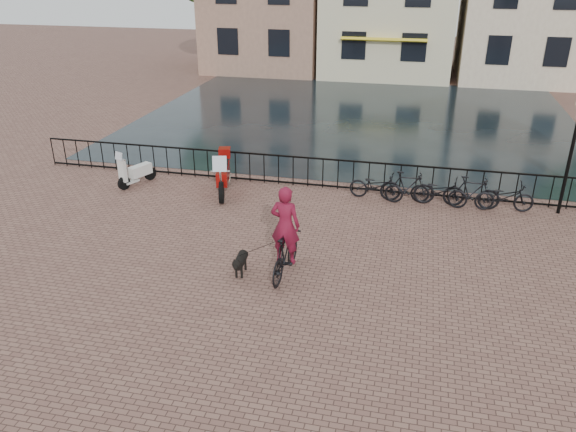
% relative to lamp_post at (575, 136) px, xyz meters
% --- Properties ---
extents(ground, '(100.00, 100.00, 0.00)m').
position_rel_lamp_post_xyz_m(ground, '(-7.20, -7.60, -2.38)').
color(ground, brown).
rests_on(ground, ground).
extents(canal_water, '(20.00, 20.00, 0.00)m').
position_rel_lamp_post_xyz_m(canal_water, '(-7.20, 9.70, -2.38)').
color(canal_water, black).
rests_on(canal_water, ground).
extents(railing, '(20.00, 0.05, 1.02)m').
position_rel_lamp_post_xyz_m(railing, '(-7.20, 0.40, -1.87)').
color(railing, black).
rests_on(railing, ground).
extents(lamp_post, '(0.30, 0.30, 3.45)m').
position_rel_lamp_post_xyz_m(lamp_post, '(0.00, 0.00, 0.00)').
color(lamp_post, black).
rests_on(lamp_post, ground).
extents(cyclist, '(0.88, 1.98, 2.66)m').
position_rel_lamp_post_xyz_m(cyclist, '(-7.08, -5.37, -1.37)').
color(cyclist, black).
rests_on(cyclist, ground).
extents(dog, '(0.35, 0.89, 0.59)m').
position_rel_lamp_post_xyz_m(dog, '(-8.14, -5.55, -2.08)').
color(dog, black).
rests_on(dog, ground).
extents(motorcycle, '(1.08, 2.29, 1.59)m').
position_rel_lamp_post_xyz_m(motorcycle, '(-10.24, -0.75, -1.58)').
color(motorcycle, '#990E0B').
rests_on(motorcycle, ground).
extents(scooter, '(0.92, 1.47, 1.32)m').
position_rel_lamp_post_xyz_m(scooter, '(-13.29, -0.73, -1.72)').
color(scooter, silver).
rests_on(scooter, ground).
extents(parked_bike_0, '(1.79, 0.87, 0.90)m').
position_rel_lamp_post_xyz_m(parked_bike_0, '(-5.40, -0.20, -1.93)').
color(parked_bike_0, black).
rests_on(parked_bike_0, ground).
extents(parked_bike_1, '(1.67, 0.50, 1.00)m').
position_rel_lamp_post_xyz_m(parked_bike_1, '(-4.45, -0.20, -1.88)').
color(parked_bike_1, black).
rests_on(parked_bike_1, ground).
extents(parked_bike_2, '(1.79, 0.86, 0.90)m').
position_rel_lamp_post_xyz_m(parked_bike_2, '(-3.50, -0.20, -1.93)').
color(parked_bike_2, black).
rests_on(parked_bike_2, ground).
extents(parked_bike_3, '(1.68, 0.54, 1.00)m').
position_rel_lamp_post_xyz_m(parked_bike_3, '(-2.55, -0.20, -1.88)').
color(parked_bike_3, black).
rests_on(parked_bike_3, ground).
extents(parked_bike_4, '(1.77, 0.77, 0.90)m').
position_rel_lamp_post_xyz_m(parked_bike_4, '(-1.60, -0.20, -1.93)').
color(parked_bike_4, black).
rests_on(parked_bike_4, ground).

